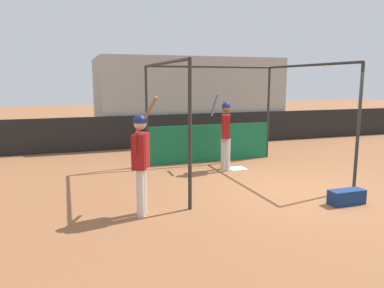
# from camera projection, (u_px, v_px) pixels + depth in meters

# --- Properties ---
(ground_plane) EXTENTS (60.00, 60.00, 0.00)m
(ground_plane) POSITION_uv_depth(u_px,v_px,m) (300.00, 190.00, 8.07)
(ground_plane) COLOR #935B38
(outfield_wall) EXTENTS (24.00, 0.12, 1.14)m
(outfield_wall) POSITION_uv_depth(u_px,v_px,m) (202.00, 129.00, 13.67)
(outfield_wall) COLOR black
(outfield_wall) RESTS_ON ground
(bleacher_section) EXTENTS (7.05, 4.00, 3.22)m
(bleacher_section) POSITION_uv_depth(u_px,v_px,m) (185.00, 98.00, 15.42)
(bleacher_section) COLOR #9E9E99
(bleacher_section) RESTS_ON ground
(batting_cage) EXTENTS (3.80, 3.78, 2.74)m
(batting_cage) POSITION_uv_depth(u_px,v_px,m) (220.00, 124.00, 10.07)
(batting_cage) COLOR #282828
(batting_cage) RESTS_ON ground
(home_plate) EXTENTS (0.44, 0.44, 0.02)m
(home_plate) POSITION_uv_depth(u_px,v_px,m) (237.00, 168.00, 10.01)
(home_plate) COLOR white
(home_plate) RESTS_ON ground
(player_batter) EXTENTS (0.61, 0.93, 1.95)m
(player_batter) POSITION_uv_depth(u_px,v_px,m) (225.00, 129.00, 9.72)
(player_batter) COLOR silver
(player_batter) RESTS_ON ground
(player_waiting) EXTENTS (0.55, 0.80, 2.08)m
(player_waiting) POSITION_uv_depth(u_px,v_px,m) (141.00, 155.00, 6.42)
(player_waiting) COLOR silver
(player_waiting) RESTS_ON ground
(equipment_bag) EXTENTS (0.70, 0.28, 0.28)m
(equipment_bag) POSITION_uv_depth(u_px,v_px,m) (347.00, 197.00, 7.15)
(equipment_bag) COLOR navy
(equipment_bag) RESTS_ON ground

